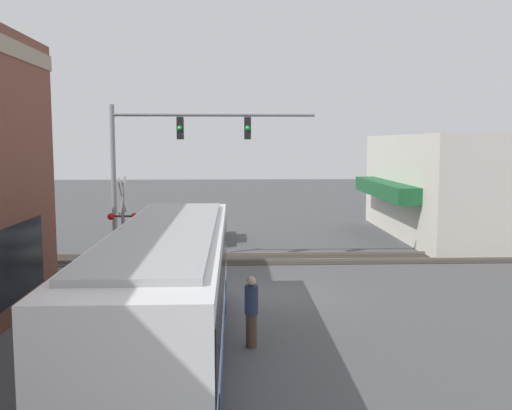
# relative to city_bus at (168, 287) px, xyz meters

# --- Properties ---
(ground_plane) EXTENTS (120.00, 120.00, 0.00)m
(ground_plane) POSITION_rel_city_bus_xyz_m (5.62, -2.80, -1.76)
(ground_plane) COLOR #4C4C4F
(shop_building) EXTENTS (13.18, 9.98, 5.52)m
(shop_building) POSITION_rel_city_bus_xyz_m (17.50, -14.65, 0.99)
(shop_building) COLOR beige
(shop_building) RESTS_ON ground
(city_bus) EXTENTS (11.88, 2.59, 3.19)m
(city_bus) POSITION_rel_city_bus_xyz_m (0.00, 0.00, 0.00)
(city_bus) COLOR white
(city_bus) RESTS_ON ground
(traffic_signal_gantry) EXTENTS (0.42, 8.30, 6.64)m
(traffic_signal_gantry) POSITION_rel_city_bus_xyz_m (10.36, 0.96, 3.12)
(traffic_signal_gantry) COLOR gray
(traffic_signal_gantry) RESTS_ON ground
(crossing_signal) EXTENTS (1.41, 1.18, 3.81)m
(crossing_signal) POSITION_rel_city_bus_xyz_m (8.82, 2.71, 0.53)
(crossing_signal) COLOR gray
(crossing_signal) RESTS_ON ground
(rail_track_near) EXTENTS (2.60, 60.00, 0.15)m
(rail_track_near) POSITION_rel_city_bus_xyz_m (11.62, -2.80, -1.74)
(rail_track_near) COLOR #332D28
(rail_track_near) RESTS_ON ground
(parked_car_grey) EXTENTS (4.79, 1.82, 1.55)m
(parked_car_grey) POSITION_rel_city_bus_xyz_m (16.56, -0.00, -1.05)
(parked_car_grey) COLOR slate
(parked_car_grey) RESTS_ON ground
(pedestrian_near_bus) EXTENTS (0.34, 0.34, 1.81)m
(pedestrian_near_bus) POSITION_rel_city_bus_xyz_m (0.80, -1.96, -0.83)
(pedestrian_near_bus) COLOR #473828
(pedestrian_near_bus) RESTS_ON ground
(pedestrian_at_crossing) EXTENTS (0.34, 0.34, 1.70)m
(pedestrian_at_crossing) POSITION_rel_city_bus_xyz_m (8.58, 2.31, -0.90)
(pedestrian_at_crossing) COLOR black
(pedestrian_at_crossing) RESTS_ON ground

